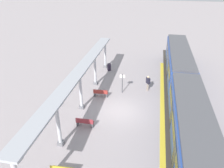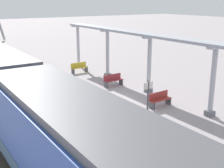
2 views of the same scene
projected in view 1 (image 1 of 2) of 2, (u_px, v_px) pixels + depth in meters
ground_plane at (120, 111)px, 21.01m from camera, size 176.00×176.00×0.00m
tactile_edge_strip at (162, 116)px, 20.34m from camera, size 0.42×26.50×0.01m
trackbed at (183, 118)px, 20.03m from camera, size 3.20×38.50×0.01m
train_near_carriage at (178, 62)px, 27.37m from camera, size 2.65×13.22×3.48m
train_far_carriage at (192, 134)px, 15.33m from camera, size 2.65×13.22×3.48m
canopy_pillar_nearest at (105, 54)px, 29.61m from camera, size 1.10×0.44×3.82m
canopy_pillar_second at (95, 69)px, 25.07m from camera, size 1.10×0.44×3.82m
canopy_pillar_third at (81, 91)px, 20.59m from camera, size 1.10×0.44×3.82m
canopy_pillar_fourth at (58, 124)px, 16.11m from camera, size 1.10×0.44×3.82m
canopy_beam at (79, 71)px, 19.72m from camera, size 1.20×21.40×0.16m
bench_near_end at (85, 122)px, 18.78m from camera, size 1.50×0.46×0.86m
bench_mid_platform at (101, 93)px, 23.23m from camera, size 1.52×0.49×0.86m
trash_bin at (109, 67)px, 29.35m from camera, size 0.48×0.48×0.93m
platform_info_sign at (122, 82)px, 23.62m from camera, size 0.56×0.10×2.20m
passenger_waiting_near_edge at (148, 81)px, 24.12m from camera, size 0.49×0.55×1.78m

